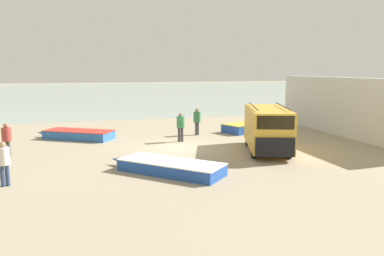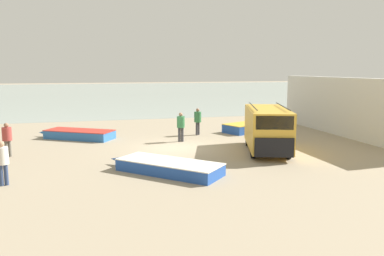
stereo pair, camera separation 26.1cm
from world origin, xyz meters
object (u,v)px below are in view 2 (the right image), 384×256
at_px(fisherman_3, 7,137).
at_px(fisherman_1, 181,124).
at_px(parked_van, 267,128).
at_px(fishing_rowboat_2, 167,167).
at_px(fisherman_2, 198,119).
at_px(fishing_rowboat_0, 78,134).
at_px(fishing_rowboat_1, 251,127).
at_px(fisherman_0, 2,159).

bearing_deg(fisherman_3, fisherman_1, -122.94).
bearing_deg(fisherman_1, parked_van, 53.72).
height_order(fishing_rowboat_2, fisherman_2, fisherman_2).
bearing_deg(fishing_rowboat_0, fishing_rowboat_1, -149.52).
bearing_deg(fishing_rowboat_1, fisherman_2, 163.28).
xyz_separation_m(parked_van, fisherman_0, (-11.81, -2.86, -0.25)).
distance_m(parked_van, fisherman_0, 12.16).
xyz_separation_m(parked_van, fishing_rowboat_0, (-9.63, 6.23, -0.96)).
xyz_separation_m(fisherman_0, fisherman_1, (8.11, 6.60, 0.04)).
bearing_deg(fisherman_0, fishing_rowboat_0, 147.88).
distance_m(fishing_rowboat_0, fisherman_3, 5.26).
relative_size(fisherman_0, fisherman_1, 0.96).
distance_m(fishing_rowboat_1, fisherman_2, 4.04).
height_order(fisherman_0, fisherman_1, fisherman_1).
relative_size(parked_van, fisherman_2, 3.01).
bearing_deg(fishing_rowboat_2, parked_van, -111.82).
height_order(fishing_rowboat_2, fisherman_3, fisherman_3).
xyz_separation_m(fishing_rowboat_0, fisherman_1, (5.93, -2.48, 0.76)).
bearing_deg(fishing_rowboat_1, fisherman_3, 171.87).
distance_m(fishing_rowboat_2, fisherman_3, 8.38).
bearing_deg(fishing_rowboat_2, fishing_rowboat_0, -22.52).
relative_size(parked_van, fishing_rowboat_0, 1.07).
relative_size(fishing_rowboat_0, fisherman_0, 2.95).
xyz_separation_m(fishing_rowboat_2, fisherman_1, (2.02, 6.36, 0.78)).
height_order(fisherman_0, fisherman_3, fisherman_3).
height_order(fishing_rowboat_0, fisherman_2, fisherman_2).
bearing_deg(fishing_rowboat_1, fisherman_1, 179.64).
relative_size(fisherman_0, fisherman_2, 0.95).
bearing_deg(fishing_rowboat_2, fisherman_0, 45.87).
bearing_deg(parked_van, fisherman_2, -141.27).
height_order(fishing_rowboat_0, fisherman_1, fisherman_1).
xyz_separation_m(fishing_rowboat_2, fisherman_2, (3.56, 8.27, 0.78)).
bearing_deg(fisherman_1, fisherman_3, -69.91).
height_order(parked_van, fishing_rowboat_2, parked_van).
distance_m(fisherman_2, fisherman_3, 11.13).
height_order(fishing_rowboat_1, fisherman_1, fisherman_1).
distance_m(fishing_rowboat_1, fisherman_3, 15.06).
bearing_deg(fisherman_1, fisherman_0, -41.80).
relative_size(fisherman_2, fisherman_3, 1.03).
relative_size(parked_van, fisherman_1, 3.03).
bearing_deg(parked_van, fishing_rowboat_2, -47.65).
bearing_deg(fishing_rowboat_0, fishing_rowboat_2, 144.61).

